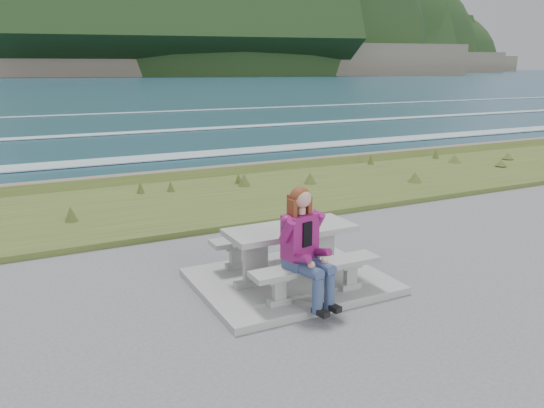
# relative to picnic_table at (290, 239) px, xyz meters

# --- Properties ---
(concrete_slab) EXTENTS (2.60, 2.10, 0.10)m
(concrete_slab) POSITION_rel_picnic_table_xyz_m (-0.00, 0.00, -0.63)
(concrete_slab) COLOR gray
(concrete_slab) RESTS_ON ground
(picnic_table) EXTENTS (1.80, 0.75, 0.75)m
(picnic_table) POSITION_rel_picnic_table_xyz_m (0.00, 0.00, 0.00)
(picnic_table) COLOR gray
(picnic_table) RESTS_ON concrete_slab
(bench_landward) EXTENTS (1.80, 0.35, 0.45)m
(bench_landward) POSITION_rel_picnic_table_xyz_m (0.00, -0.70, -0.23)
(bench_landward) COLOR gray
(bench_landward) RESTS_ON concrete_slab
(bench_seaward) EXTENTS (1.80, 0.35, 0.45)m
(bench_seaward) POSITION_rel_picnic_table_xyz_m (0.00, 0.70, -0.23)
(bench_seaward) COLOR gray
(bench_seaward) RESTS_ON concrete_slab
(grass_verge) EXTENTS (160.00, 4.50, 0.22)m
(grass_verge) POSITION_rel_picnic_table_xyz_m (-0.00, 5.00, -0.68)
(grass_verge) COLOR #3A4A1B
(grass_verge) RESTS_ON ground
(shore_drop) EXTENTS (160.00, 0.80, 2.20)m
(shore_drop) POSITION_rel_picnic_table_xyz_m (-0.00, 7.90, -0.68)
(shore_drop) COLOR brown
(shore_drop) RESTS_ON ground
(ocean) EXTENTS (1600.00, 1600.00, 0.09)m
(ocean) POSITION_rel_picnic_table_xyz_m (-0.00, 25.09, -2.42)
(ocean) COLOR navy
(ocean) RESTS_ON ground
(headland_range) EXTENTS (729.83, 363.95, 232.98)m
(headland_range) POSITION_rel_picnic_table_xyz_m (190.17, 398.13, 9.28)
(headland_range) COLOR brown
(headland_range) RESTS_ON ground
(seated_woman) EXTENTS (0.57, 0.82, 1.48)m
(seated_woman) POSITION_rel_picnic_table_xyz_m (-0.20, -0.84, -0.04)
(seated_woman) COLOR navy
(seated_woman) RESTS_ON concrete_slab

